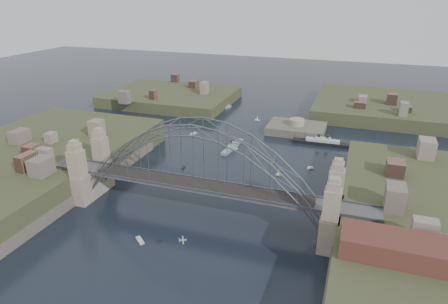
% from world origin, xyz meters
% --- Properties ---
extents(ground, '(500.00, 500.00, 0.00)m').
position_xyz_m(ground, '(0.00, 0.00, 0.00)').
color(ground, black).
rests_on(ground, ground).
extents(bridge, '(84.00, 13.80, 24.60)m').
position_xyz_m(bridge, '(0.00, 0.00, 12.32)').
color(bridge, '#4D4D4F').
rests_on(bridge, ground).
extents(shore_west, '(50.50, 90.00, 12.00)m').
position_xyz_m(shore_west, '(-57.32, 0.00, 1.97)').
color(shore_west, '#393F23').
rests_on(shore_west, ground).
extents(headland_nw, '(60.00, 45.00, 9.00)m').
position_xyz_m(headland_nw, '(-55.00, 95.00, 0.50)').
color(headland_nw, '#393F23').
rests_on(headland_nw, ground).
extents(headland_ne, '(70.00, 55.00, 9.50)m').
position_xyz_m(headland_ne, '(50.00, 110.00, 0.75)').
color(headland_ne, '#393F23').
rests_on(headland_ne, ground).
extents(fort_island, '(22.00, 16.00, 9.40)m').
position_xyz_m(fort_island, '(12.00, 70.00, -0.34)').
color(fort_island, '#534F43').
rests_on(fort_island, ground).
extents(wharf_shed, '(20.00, 8.00, 4.00)m').
position_xyz_m(wharf_shed, '(44.00, -14.00, 10.00)').
color(wharf_shed, '#592D26').
rests_on(wharf_shed, shore_east).
extents(naval_cruiser_near, '(3.53, 15.60, 4.64)m').
position_xyz_m(naval_cruiser_near, '(-6.38, 45.30, 0.72)').
color(naval_cruiser_near, '#979CA0').
rests_on(naval_cruiser_near, ground).
extents(naval_cruiser_far, '(8.89, 15.72, 5.50)m').
position_xyz_m(naval_cruiser_far, '(-27.73, 88.20, 0.86)').
color(naval_cruiser_far, '#979CA0').
rests_on(naval_cruiser_far, ground).
extents(ocean_liner, '(21.71, 3.32, 5.32)m').
position_xyz_m(ocean_liner, '(23.45, 59.35, 0.83)').
color(ocean_liner, black).
rests_on(ocean_liner, ground).
extents(aeroplane, '(1.68, 2.64, 0.42)m').
position_xyz_m(aeroplane, '(4.36, -19.60, 6.23)').
color(aeroplane, '#BABCC2').
extents(small_boat_a, '(1.12, 2.39, 0.45)m').
position_xyz_m(small_boat_a, '(-15.78, 24.11, 0.15)').
color(small_boat_a, silver).
rests_on(small_boat_a, ground).
extents(small_boat_b, '(2.12, 1.43, 2.38)m').
position_xyz_m(small_boat_b, '(13.66, 28.81, 0.94)').
color(small_boat_b, silver).
rests_on(small_boat_b, ground).
extents(small_boat_c, '(3.03, 2.85, 0.45)m').
position_xyz_m(small_boat_c, '(-8.45, -15.01, 0.15)').
color(small_boat_c, silver).
rests_on(small_boat_c, ground).
extents(small_boat_d, '(2.15, 1.39, 1.43)m').
position_xyz_m(small_boat_d, '(22.18, 36.96, 0.29)').
color(small_boat_d, silver).
rests_on(small_boat_d, ground).
extents(small_boat_e, '(2.07, 4.20, 1.43)m').
position_xyz_m(small_boat_e, '(-25.23, 53.79, 0.28)').
color(small_boat_e, silver).
rests_on(small_boat_e, ground).
extents(small_boat_f, '(1.63, 1.48, 1.43)m').
position_xyz_m(small_boat_f, '(-4.91, 44.57, 0.30)').
color(small_boat_f, silver).
rests_on(small_boat_f, ground).
extents(small_boat_h, '(2.18, 1.09, 2.38)m').
position_xyz_m(small_boat_h, '(-6.35, 79.33, 0.92)').
color(small_boat_h, silver).
rests_on(small_boat_h, ground).
extents(small_boat_i, '(1.27, 2.27, 0.45)m').
position_xyz_m(small_boat_i, '(33.22, 13.08, 0.15)').
color(small_boat_i, silver).
rests_on(small_boat_i, ground).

